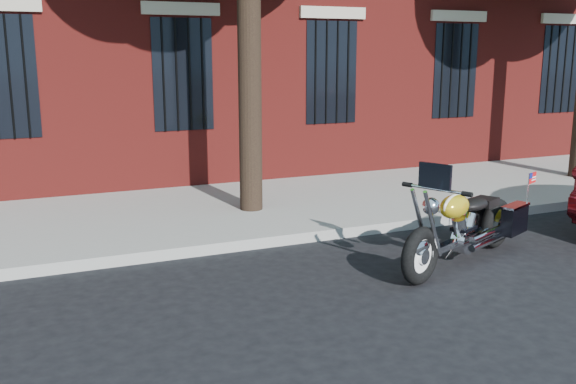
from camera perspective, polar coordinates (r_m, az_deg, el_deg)
name	(u,v)px	position (r m, az deg, el deg)	size (l,w,h in m)	color
ground	(296,280)	(7.54, 0.76, -7.83)	(120.00, 120.00, 0.00)	black
curb	(255,242)	(8.73, -2.93, -4.49)	(40.00, 0.16, 0.15)	gray
sidewalk	(215,211)	(10.46, -6.52, -1.73)	(40.00, 3.60, 0.15)	gray
motorcycle	(468,227)	(8.33, 15.68, -3.00)	(2.64, 1.43, 1.37)	black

